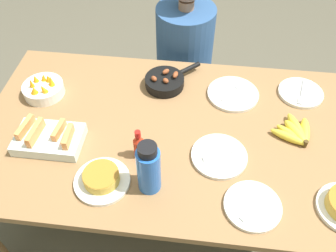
{
  "coord_description": "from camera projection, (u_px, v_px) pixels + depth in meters",
  "views": [
    {
      "loc": [
        0.12,
        -1.03,
        1.9
      ],
      "look_at": [
        0.0,
        0.0,
        0.73
      ],
      "focal_mm": 38.0,
      "sensor_mm": 36.0,
      "label": 1
    }
  ],
  "objects": [
    {
      "name": "ground_plane",
      "position": [
        168.0,
        208.0,
        2.11
      ],
      "size": [
        14.0,
        14.0,
        0.0
      ],
      "primitive_type": "plane",
      "color": "#565142"
    },
    {
      "name": "dining_table",
      "position": [
        168.0,
        142.0,
        1.65
      ],
      "size": [
        1.7,
        0.99,
        0.7
      ],
      "color": "olive",
      "rests_on": "ground_plane"
    },
    {
      "name": "banana_bunch",
      "position": [
        296.0,
        132.0,
        1.55
      ],
      "size": [
        0.18,
        0.2,
        0.04
      ],
      "color": "yellow",
      "rests_on": "dining_table"
    },
    {
      "name": "melon_tray",
      "position": [
        49.0,
        138.0,
        1.51
      ],
      "size": [
        0.28,
        0.18,
        0.1
      ],
      "color": "silver",
      "rests_on": "dining_table"
    },
    {
      "name": "skillet",
      "position": [
        166.0,
        81.0,
        1.76
      ],
      "size": [
        0.27,
        0.26,
        0.08
      ],
      "rotation": [
        0.0,
        0.0,
        0.75
      ],
      "color": "black",
      "rests_on": "dining_table"
    },
    {
      "name": "frittata_plate_side",
      "position": [
        102.0,
        179.0,
        1.39
      ],
      "size": [
        0.22,
        0.22,
        0.06
      ],
      "color": "silver",
      "rests_on": "dining_table"
    },
    {
      "name": "empty_plate_near_front",
      "position": [
        219.0,
        156.0,
        1.48
      ],
      "size": [
        0.23,
        0.23,
        0.02
      ],
      "color": "silver",
      "rests_on": "dining_table"
    },
    {
      "name": "empty_plate_far_left",
      "position": [
        233.0,
        94.0,
        1.73
      ],
      "size": [
        0.25,
        0.25,
        0.02
      ],
      "color": "silver",
      "rests_on": "dining_table"
    },
    {
      "name": "empty_plate_far_right",
      "position": [
        301.0,
        93.0,
        1.74
      ],
      "size": [
        0.22,
        0.22,
        0.02
      ],
      "color": "silver",
      "rests_on": "dining_table"
    },
    {
      "name": "empty_plate_mid_edge",
      "position": [
        253.0,
        206.0,
        1.33
      ],
      "size": [
        0.22,
        0.22,
        0.02
      ],
      "color": "silver",
      "rests_on": "dining_table"
    },
    {
      "name": "fruit_bowl_mango",
      "position": [
        43.0,
        89.0,
        1.72
      ],
      "size": [
        0.2,
        0.2,
        0.11
      ],
      "color": "silver",
      "rests_on": "dining_table"
    },
    {
      "name": "water_bottle",
      "position": [
        149.0,
        168.0,
        1.31
      ],
      "size": [
        0.09,
        0.09,
        0.24
      ],
      "color": "blue",
      "rests_on": "dining_table"
    },
    {
      "name": "hot_sauce_bottle",
      "position": [
        139.0,
        145.0,
        1.45
      ],
      "size": [
        0.04,
        0.04,
        0.15
      ],
      "color": "#B72814",
      "rests_on": "dining_table"
    },
    {
      "name": "person_figure",
      "position": [
        184.0,
        70.0,
        2.24
      ],
      "size": [
        0.37,
        0.37,
        1.12
      ],
      "color": "black",
      "rests_on": "ground_plane"
    }
  ]
}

